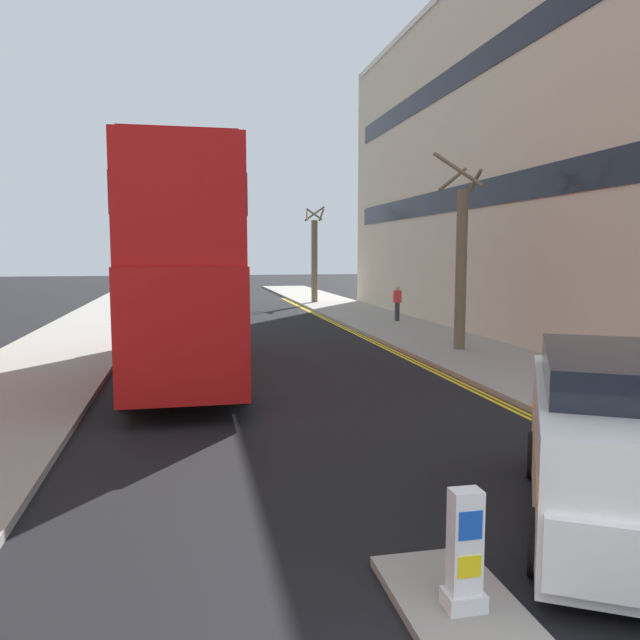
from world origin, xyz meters
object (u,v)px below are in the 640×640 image
at_px(double_decker_bus_away, 183,263).
at_px(taxi_minivan, 620,443).
at_px(keep_left_bollard, 465,555).
at_px(pedestrian_far, 397,303).

bearing_deg(double_decker_bus_away, taxi_minivan, -64.93).
relative_size(keep_left_bollard, pedestrian_far, 0.69).
bearing_deg(pedestrian_far, double_decker_bus_away, -132.71).
relative_size(double_decker_bus_away, taxi_minivan, 2.12).
height_order(double_decker_bus_away, taxi_minivan, double_decker_bus_away).
distance_m(keep_left_bollard, taxi_minivan, 2.91).
relative_size(keep_left_bollard, taxi_minivan, 0.22).
xyz_separation_m(keep_left_bollard, pedestrian_far, (7.12, 22.52, 0.38)).
height_order(double_decker_bus_away, pedestrian_far, double_decker_bus_away).
height_order(keep_left_bollard, taxi_minivan, taxi_minivan).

